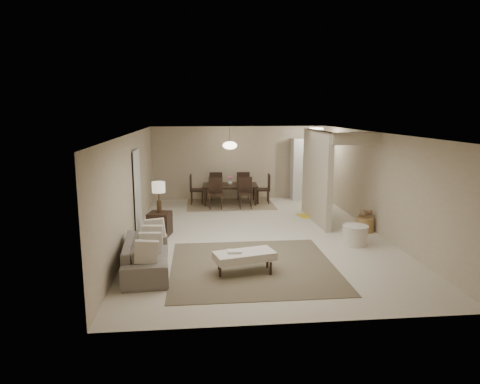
{
  "coord_description": "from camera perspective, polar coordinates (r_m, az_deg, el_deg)",
  "views": [
    {
      "loc": [
        -1.43,
        -10.1,
        3.02
      ],
      "look_at": [
        -0.42,
        0.18,
        1.05
      ],
      "focal_mm": 32.0,
      "sensor_mm": 36.0,
      "label": 1
    }
  ],
  "objects": [
    {
      "name": "living_rug",
      "position": [
        8.55,
        1.72,
        -9.86
      ],
      "size": [
        3.2,
        3.2,
        0.01
      ],
      "primitive_type": "cube",
      "color": "brown",
      "rests_on": "floor"
    },
    {
      "name": "dining_table",
      "position": [
        14.06,
        -1.34,
        -0.3
      ],
      "size": [
        1.84,
        1.09,
        0.63
      ],
      "primitive_type": "imported",
      "rotation": [
        0.0,
        0.0,
        -0.05
      ],
      "color": "black",
      "rests_on": "dining_rug"
    },
    {
      "name": "back_wall",
      "position": [
        14.78,
        -0.03,
        3.92
      ],
      "size": [
        6.0,
        0.0,
        6.0
      ],
      "primitive_type": "plane",
      "rotation": [
        1.57,
        0.0,
        0.0
      ],
      "color": "tan",
      "rests_on": "floor"
    },
    {
      "name": "dining_rug",
      "position": [
        14.12,
        -1.33,
        -1.54
      ],
      "size": [
        2.8,
        2.1,
        0.01
      ],
      "primitive_type": "cube",
      "color": "#8E7958",
      "rests_on": "floor"
    },
    {
      "name": "ceiling",
      "position": [
        10.22,
        2.47,
        7.86
      ],
      "size": [
        9.0,
        9.0,
        0.0
      ],
      "primitive_type": "plane",
      "rotation": [
        3.14,
        0.0,
        0.0
      ],
      "color": "white",
      "rests_on": "back_wall"
    },
    {
      "name": "right_wall",
      "position": [
        11.17,
        17.83,
        1.15
      ],
      "size": [
        0.0,
        9.0,
        9.0
      ],
      "primitive_type": "plane",
      "rotation": [
        1.57,
        0.0,
        -1.57
      ],
      "color": "tan",
      "rests_on": "floor"
    },
    {
      "name": "pendant_light",
      "position": [
        13.84,
        -1.37,
        6.23
      ],
      "size": [
        0.46,
        0.46,
        0.71
      ],
      "color": "#46311E",
      "rests_on": "ceiling"
    },
    {
      "name": "partition",
      "position": [
        11.94,
        10.16,
        2.09
      ],
      "size": [
        0.15,
        2.5,
        2.5
      ],
      "primitive_type": "cube",
      "color": "tan",
      "rests_on": "floor"
    },
    {
      "name": "round_pouf",
      "position": [
        10.14,
        15.09,
        -5.6
      ],
      "size": [
        0.57,
        0.57,
        0.45
      ],
      "primitive_type": "cylinder",
      "color": "beige",
      "rests_on": "floor"
    },
    {
      "name": "side_table",
      "position": [
        10.72,
        -10.64,
        -4.18
      ],
      "size": [
        0.61,
        0.61,
        0.57
      ],
      "primitive_type": "cube",
      "rotation": [
        0.0,
        0.0,
        -0.21
      ],
      "color": "black",
      "rests_on": "floor"
    },
    {
      "name": "sofa",
      "position": [
        8.45,
        -12.36,
        -8.24
      ],
      "size": [
        2.13,
        0.97,
        0.61
      ],
      "primitive_type": "imported",
      "rotation": [
        0.0,
        0.0,
        1.65
      ],
      "color": "slate",
      "rests_on": "floor"
    },
    {
      "name": "doorway",
      "position": [
        11.0,
        -13.57,
        0.01
      ],
      "size": [
        0.04,
        0.9,
        2.04
      ],
      "primitive_type": "cube",
      "color": "black",
      "rests_on": "floor"
    },
    {
      "name": "wicker_basket",
      "position": [
        11.29,
        16.29,
        -4.18
      ],
      "size": [
        0.58,
        0.58,
        0.37
      ],
      "primitive_type": "cylinder",
      "rotation": [
        0.0,
        0.0,
        -0.42
      ],
      "color": "olive",
      "rests_on": "floor"
    },
    {
      "name": "vase",
      "position": [
        13.99,
        -1.34,
        1.28
      ],
      "size": [
        0.19,
        0.19,
        0.16
      ],
      "primitive_type": "imported",
      "rotation": [
        0.0,
        0.0,
        0.38
      ],
      "color": "white",
      "rests_on": "dining_table"
    },
    {
      "name": "ottoman_bench",
      "position": [
        8.14,
        0.6,
        -8.55
      ],
      "size": [
        1.23,
        0.78,
        0.41
      ],
      "rotation": [
        0.0,
        0.0,
        0.25
      ],
      "color": "beige",
      "rests_on": "living_rug"
    },
    {
      "name": "dining_chairs",
      "position": [
        14.02,
        -1.34,
        0.38
      ],
      "size": [
        2.62,
        1.95,
        0.97
      ],
      "color": "black",
      "rests_on": "dining_rug"
    },
    {
      "name": "pantry_cabinet",
      "position": [
        14.88,
        9.17,
        3.05
      ],
      "size": [
        1.2,
        0.55,
        2.1
      ],
      "primitive_type": "cube",
      "color": "silver",
      "rests_on": "floor"
    },
    {
      "name": "yellow_mat",
      "position": [
        12.69,
        9.84,
        -3.11
      ],
      "size": [
        0.98,
        0.7,
        0.01
      ],
      "primitive_type": "cube",
      "rotation": [
        0.0,
        0.0,
        0.18
      ],
      "color": "yellow",
      "rests_on": "floor"
    },
    {
      "name": "flush_light",
      "position": [
        13.83,
        10.15,
        8.31
      ],
      "size": [
        0.44,
        0.44,
        0.05
      ],
      "primitive_type": "cylinder",
      "color": "white",
      "rests_on": "ceiling"
    },
    {
      "name": "floor",
      "position": [
        10.64,
        2.36,
        -5.71
      ],
      "size": [
        9.0,
        9.0,
        0.0
      ],
      "primitive_type": "plane",
      "color": "beige",
      "rests_on": "ground"
    },
    {
      "name": "table_lamp",
      "position": [
        10.54,
        -10.8,
        0.27
      ],
      "size": [
        0.32,
        0.32,
        0.76
      ],
      "color": "#46311E",
      "rests_on": "side_table"
    },
    {
      "name": "left_wall",
      "position": [
        10.37,
        -14.23,
        0.63
      ],
      "size": [
        0.0,
        9.0,
        9.0
      ],
      "primitive_type": "plane",
      "rotation": [
        1.57,
        0.0,
        1.57
      ],
      "color": "tan",
      "rests_on": "floor"
    }
  ]
}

